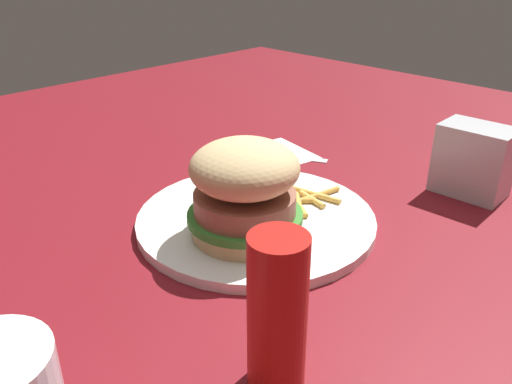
% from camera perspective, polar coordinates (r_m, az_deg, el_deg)
% --- Properties ---
extents(ground_plane, '(1.60, 1.60, 0.00)m').
position_cam_1_polar(ground_plane, '(0.64, 1.93, -2.91)').
color(ground_plane, maroon).
extents(plate, '(0.28, 0.28, 0.01)m').
position_cam_1_polar(plate, '(0.62, -0.00, -2.99)').
color(plate, white).
rests_on(plate, ground_plane).
extents(sandwich, '(0.13, 0.13, 0.11)m').
position_cam_1_polar(sandwich, '(0.56, -1.24, 0.29)').
color(sandwich, tan).
rests_on(sandwich, plate).
extents(fries_pile, '(0.10, 0.08, 0.01)m').
position_cam_1_polar(fries_pile, '(0.65, 5.28, -0.73)').
color(fries_pile, gold).
rests_on(fries_pile, plate).
extents(napkin, '(0.13, 0.13, 0.00)m').
position_cam_1_polar(napkin, '(0.82, 1.89, 4.14)').
color(napkin, white).
rests_on(napkin, ground_plane).
extents(fork, '(0.09, 0.16, 0.00)m').
position_cam_1_polar(fork, '(0.82, 1.79, 4.32)').
color(fork, silver).
rests_on(fork, napkin).
extents(napkin_dispenser, '(0.06, 0.09, 0.09)m').
position_cam_1_polar(napkin_dispenser, '(0.74, 22.66, 3.20)').
color(napkin_dispenser, '#B7BABF').
rests_on(napkin_dispenser, ground_plane).
extents(ketchup_bottle, '(0.04, 0.04, 0.13)m').
position_cam_1_polar(ketchup_bottle, '(0.38, 2.33, -13.18)').
color(ketchup_bottle, '#B21914').
rests_on(ketchup_bottle, ground_plane).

